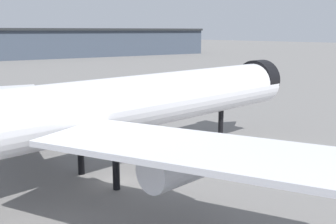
% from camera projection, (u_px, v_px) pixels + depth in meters
% --- Properties ---
extents(ground, '(900.00, 900.00, 0.00)m').
position_uv_depth(ground, '(117.00, 182.00, 38.97)').
color(ground, slate).
extents(airliner_near_gate, '(57.77, 52.59, 15.71)m').
position_uv_depth(airliner_near_gate, '(114.00, 107.00, 39.25)').
color(airliner_near_gate, white).
rests_on(airliner_near_gate, ground).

